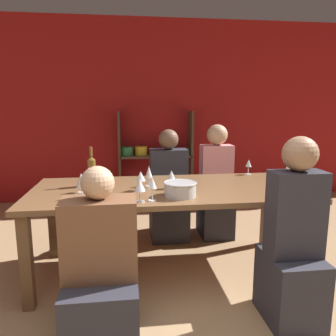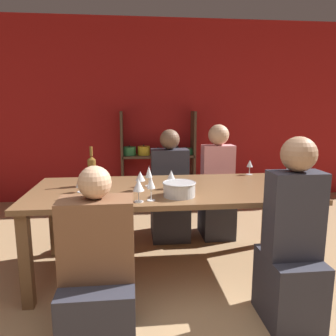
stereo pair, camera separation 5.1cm
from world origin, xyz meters
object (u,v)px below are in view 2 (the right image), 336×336
wine_glass_white_b (81,182)px  wine_glass_white_c (171,176)px  wine_glass_red_a (288,170)px  person_near_b (291,254)px  wine_glass_empty_b (149,172)px  wine_bottle_green (92,170)px  wine_glass_empty_a (250,164)px  dining_table (169,197)px  person_near_a (99,281)px  mixing_bowl (179,189)px  person_far_b (217,194)px  wine_glass_red_b (81,179)px  wine_glass_white_a (140,177)px  shelf_unit (157,168)px  wine_glass_red_d (151,183)px  wine_glass_white_d (138,186)px  wine_glass_red_c (310,185)px  person_far_a (170,198)px

wine_glass_white_b → wine_glass_white_c: bearing=17.0°
wine_glass_red_a → person_near_b: 0.95m
wine_glass_empty_b → wine_bottle_green: bearing=170.7°
wine_glass_empty_a → dining_table: bearing=-152.4°
wine_glass_white_b → person_near_a: bearing=-73.4°
mixing_bowl → person_far_b: (0.57, 1.03, -0.33)m
wine_bottle_green → wine_glass_red_b: (-0.06, -0.22, -0.03)m
wine_glass_white_a → shelf_unit: bearing=82.3°
shelf_unit → wine_glass_red_d: bearing=-95.2°
wine_glass_empty_a → wine_glass_white_c: size_ratio=0.98×
wine_glass_white_d → person_far_b: person_far_b is taller
wine_glass_empty_a → person_far_b: 0.55m
wine_glass_red_a → mixing_bowl: bearing=-163.8°
wine_glass_white_b → wine_glass_red_b: bearing=97.6°
wine_glass_red_a → wine_glass_white_d: 1.38m
wine_glass_red_b → person_near_a: size_ratio=0.14×
person_near_a → shelf_unit: bearing=79.1°
wine_glass_empty_a → wine_glass_red_c: bearing=-81.4°
shelf_unit → wine_glass_red_c: 2.81m
wine_glass_white_d → person_far_a: 1.31m
wine_glass_empty_a → wine_glass_red_b: wine_glass_red_b is taller
wine_bottle_green → wine_glass_red_c: 1.75m
dining_table → person_near_a: 1.01m
wine_glass_white_c → person_far_b: bearing=52.5°
person_near_a → wine_glass_red_d: bearing=52.5°
wine_bottle_green → person_near_b: (1.37, -0.92, -0.41)m
wine_glass_white_d → shelf_unit: bearing=82.8°
wine_glass_red_a → wine_glass_red_c: wine_glass_red_a is taller
wine_glass_white_c → person_far_a: 0.92m
dining_table → wine_glass_red_b: bearing=-174.8°
person_far_b → wine_glass_white_a: bearing=43.7°
wine_glass_white_b → person_far_b: size_ratio=0.14×
wine_glass_red_c → person_far_b: (-0.38, 1.20, -0.38)m
wine_glass_white_b → person_near_a: (0.17, -0.58, -0.48)m
wine_glass_white_d → person_far_a: (0.36, 1.18, -0.43)m
wine_glass_red_c → wine_glass_red_d: 1.17m
wine_glass_red_a → person_far_b: 0.95m
shelf_unit → mixing_bowl: bearing=-90.3°
wine_bottle_green → wine_glass_red_d: wine_bottle_green is taller
mixing_bowl → wine_glass_red_d: bearing=-156.4°
wine_glass_white_d → wine_glass_red_c: bearing=-2.3°
shelf_unit → wine_glass_empty_b: (-0.23, -2.11, 0.36)m
person_near_b → person_near_a: bearing=-177.7°
wine_glass_red_b → person_near_a: bearing=-75.5°
dining_table → person_near_b: person_near_b is taller
wine_glass_white_d → wine_bottle_green: bearing=125.5°
wine_glass_white_a → wine_glass_red_c: wine_glass_white_a is taller
mixing_bowl → wine_glass_red_b: wine_glass_red_b is taller
wine_glass_white_d → mixing_bowl: bearing=20.9°
wine_glass_red_c → wine_glass_red_d: bearing=176.4°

